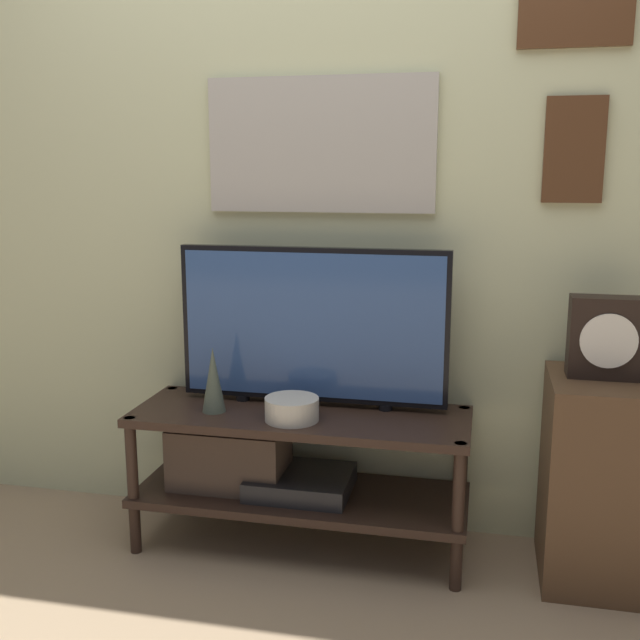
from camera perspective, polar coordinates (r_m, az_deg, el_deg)
ground_plane at (r=2.64m, az=-2.85°, el=-19.18°), size 12.00×12.00×0.00m
wall_back at (r=2.77m, az=-0.25°, el=11.65°), size 6.40×0.08×2.70m
media_console at (r=2.74m, az=-3.39°, el=-10.63°), size 1.19×0.42×0.50m
television at (r=2.66m, az=-0.58°, el=-0.42°), size 0.97×0.05×0.57m
vase_slim_bronze at (r=2.66m, az=-8.14°, el=-4.52°), size 0.08×0.08×0.23m
vase_wide_bowl at (r=2.57m, az=-2.16°, el=-6.79°), size 0.19×0.19×0.08m
side_table at (r=2.67m, az=20.38°, el=-11.31°), size 0.34×0.41×0.69m
mantel_clock at (r=2.55m, az=20.98°, el=-1.25°), size 0.23×0.11×0.26m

